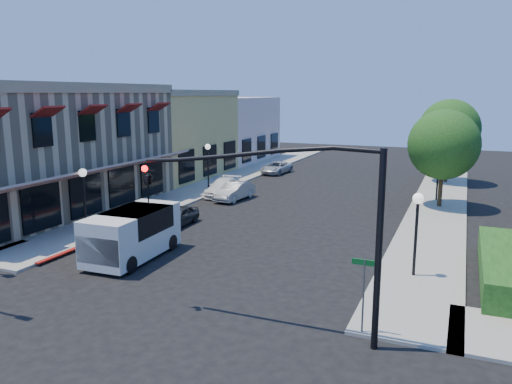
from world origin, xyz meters
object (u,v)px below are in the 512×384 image
at_px(lamppost_left_far, 208,155).
at_px(parked_car_a, 178,216).
at_px(parked_car_c, 223,187).
at_px(lamppost_right_near, 417,213).
at_px(street_tree_b, 449,129).
at_px(lamppost_right_far, 439,163).
at_px(parked_car_d, 276,168).
at_px(signal_mast_arm, 308,209).
at_px(white_van, 132,231).
at_px(parked_car_b, 235,191).
at_px(street_name_sign, 364,284).
at_px(lamppost_left_near, 83,184).
at_px(street_tree_a, 444,145).

distance_m(lamppost_left_far, parked_car_a, 11.44).
bearing_deg(parked_car_c, lamppost_right_near, -45.42).
height_order(street_tree_b, lamppost_right_far, street_tree_b).
bearing_deg(parked_car_d, street_tree_b, 8.05).
xyz_separation_m(signal_mast_arm, white_van, (-9.52, 4.04, -2.79)).
xyz_separation_m(street_tree_b, parked_car_d, (-15.00, -0.73, -3.98)).
bearing_deg(parked_car_a, parked_car_d, 92.45).
height_order(street_tree_b, lamppost_right_near, street_tree_b).
xyz_separation_m(white_van, parked_car_c, (-2.54, 14.47, -0.67)).
xyz_separation_m(lamppost_right_far, parked_car_b, (-13.30, -5.00, -2.10)).
height_order(street_name_sign, parked_car_c, street_name_sign).
bearing_deg(parked_car_d, lamppost_right_far, -21.05).
distance_m(signal_mast_arm, lamppost_left_near, 15.82).
height_order(lamppost_left_far, white_van, lamppost_left_far).
distance_m(lamppost_right_near, white_van, 12.49).
distance_m(signal_mast_arm, white_van, 10.71).
xyz_separation_m(lamppost_left_far, lamppost_right_near, (17.00, -14.00, 0.00)).
bearing_deg(street_name_sign, parked_car_b, 126.21).
height_order(street_tree_a, parked_car_c, street_tree_a).
bearing_deg(street_name_sign, parked_car_c, 127.58).
bearing_deg(lamppost_left_near, parked_car_a, 42.57).
xyz_separation_m(signal_mast_arm, lamppost_left_far, (-14.36, 20.50, -1.35)).
bearing_deg(white_van, signal_mast_arm, -22.98).
distance_m(street_tree_b, lamppost_left_far, 20.06).
relative_size(street_tree_a, parked_car_a, 2.00).
height_order(lamppost_left_near, parked_car_d, lamppost_left_near).
bearing_deg(street_tree_b, lamppost_right_near, -90.72).
relative_size(lamppost_right_near, parked_car_c, 0.83).
bearing_deg(white_van, lamppost_left_far, 106.38).
relative_size(lamppost_left_near, lamppost_left_far, 1.00).
xyz_separation_m(lamppost_right_near, parked_car_a, (-13.30, 3.40, -2.18)).
distance_m(lamppost_right_near, parked_car_a, 13.90).
height_order(street_tree_a, white_van, street_tree_a).
relative_size(street_tree_b, parked_car_a, 2.17).
bearing_deg(lamppost_right_near, signal_mast_arm, -112.12).
height_order(signal_mast_arm, parked_car_a, signal_mast_arm).
height_order(signal_mast_arm, street_name_sign, signal_mast_arm).
height_order(street_tree_a, parked_car_b, street_tree_a).
relative_size(parked_car_a, parked_car_c, 0.75).
relative_size(lamppost_left_far, lamppost_right_far, 1.00).
xyz_separation_m(lamppost_left_far, white_van, (4.84, -16.47, -1.44)).
bearing_deg(white_van, street_name_sign, -16.62).
bearing_deg(street_tree_b, street_tree_a, -90.00).
distance_m(white_van, parked_car_b, 13.53).
height_order(street_name_sign, white_van, street_name_sign).
xyz_separation_m(street_tree_b, lamppost_right_far, (-0.30, -8.00, -1.81)).
relative_size(white_van, parked_car_b, 1.34).
height_order(lamppost_right_near, parked_car_c, lamppost_right_near).
xyz_separation_m(street_name_sign, parked_car_c, (-13.70, 17.80, -1.07)).
xyz_separation_m(parked_car_a, parked_car_b, (0.00, 7.60, 0.08)).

